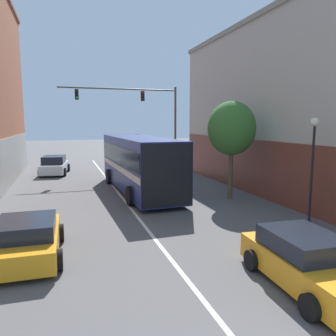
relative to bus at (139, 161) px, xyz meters
The scene contains 9 objects.
lane_center_line 3.50m from the bus, 115.74° to the right, with size 0.14×40.58×0.01m.
building_right_storefront 10.51m from the bus, 22.06° to the right, with size 6.36×22.80×10.22m.
bus is the anchor object (origin of this frame).
hatchback_foreground 12.90m from the bus, 83.24° to the right, with size 2.14×4.07×1.36m.
parked_car_left_near 10.22m from the bus, 120.01° to the left, with size 2.46×4.54×1.50m.
parked_car_left_mid 10.35m from the bus, 122.24° to the right, with size 2.14×3.91×1.28m.
traffic_signal_gantry 8.59m from the bus, 74.36° to the left, with size 9.63×0.36×7.16m.
street_lamp 10.00m from the bus, 57.18° to the right, with size 0.36×0.36×4.39m.
street_tree_near 5.88m from the bus, 37.92° to the right, with size 2.65×2.38×5.33m.
Camera 1 is at (-3.00, -2.28, 4.18)m, focal length 35.00 mm.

